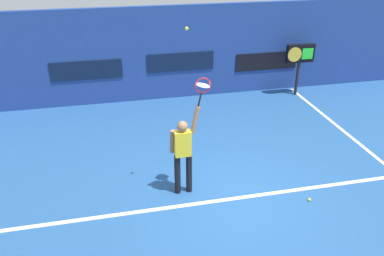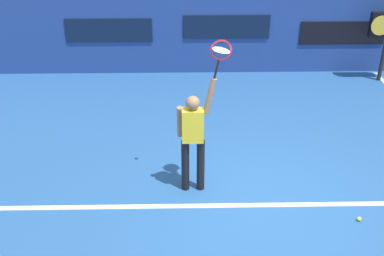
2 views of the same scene
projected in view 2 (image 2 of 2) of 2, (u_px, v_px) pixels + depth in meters
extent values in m
plane|color=#23518C|center=(254.00, 200.00, 7.59)|extent=(18.00, 18.00, 0.00)
cube|color=navy|center=(227.00, 15.00, 11.93)|extent=(18.00, 0.20, 3.03)
cube|color=#0C1933|center=(227.00, 27.00, 11.96)|extent=(2.20, 0.03, 0.60)
cube|color=#0C1933|center=(109.00, 30.00, 11.94)|extent=(2.20, 0.03, 0.60)
cube|color=black|center=(343.00, 33.00, 12.09)|extent=(2.20, 0.03, 0.60)
cube|color=white|center=(255.00, 205.00, 7.46)|extent=(10.00, 0.10, 0.01)
cylinder|color=black|center=(185.00, 165.00, 7.66)|extent=(0.13, 0.13, 0.92)
cylinder|color=black|center=(201.00, 165.00, 7.67)|extent=(0.13, 0.13, 0.92)
cube|color=yellow|center=(193.00, 125.00, 7.32)|extent=(0.34, 0.20, 0.55)
sphere|color=#8C6647|center=(193.00, 103.00, 7.13)|extent=(0.22, 0.22, 0.22)
cylinder|color=#8C6647|center=(210.00, 96.00, 7.08)|extent=(0.21, 0.09, 0.59)
cylinder|color=#8C6647|center=(180.00, 122.00, 7.37)|extent=(0.09, 0.23, 0.58)
cylinder|color=black|center=(217.00, 69.00, 6.88)|extent=(0.09, 0.03, 0.30)
torus|color=red|center=(221.00, 50.00, 6.75)|extent=(0.37, 0.02, 0.37)
cylinder|color=silver|center=(221.00, 50.00, 6.75)|extent=(0.26, 0.27, 0.06)
cylinder|color=black|center=(383.00, 59.00, 11.81)|extent=(0.10, 0.10, 1.15)
cylinder|color=gold|center=(381.00, 26.00, 11.30)|extent=(0.48, 0.02, 0.48)
sphere|color=#CCE033|center=(359.00, 219.00, 7.12)|extent=(0.07, 0.07, 0.07)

